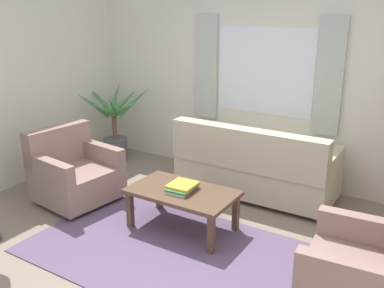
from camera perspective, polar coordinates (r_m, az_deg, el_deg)
ground_plane at (r=4.25m, az=-3.29°, el=-14.01°), size 6.24×6.24×0.00m
wall_back at (r=5.68m, az=9.81°, el=8.10°), size 5.32×0.12×2.60m
window_with_curtains at (r=5.58m, az=9.55°, el=9.50°), size 1.98×0.07×1.40m
area_rug at (r=4.24m, az=-3.29°, el=-13.94°), size 2.64×1.68×0.01m
couch at (r=5.26m, az=8.25°, el=-3.16°), size 1.90×0.82×0.92m
armchair_left at (r=5.28m, az=-15.51°, el=-3.73°), size 0.91×0.93×0.88m
armchair_right at (r=3.55m, az=22.56°, el=-15.81°), size 0.87×0.89×0.88m
coffee_table at (r=4.44m, az=-1.29°, el=-6.89°), size 1.10×0.64×0.44m
book_stack_on_table at (r=4.39m, az=-1.28°, el=-5.78°), size 0.27×0.34×0.07m
potted_plant at (r=6.51m, az=-10.32°, el=2.50°), size 1.13×1.08×1.15m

